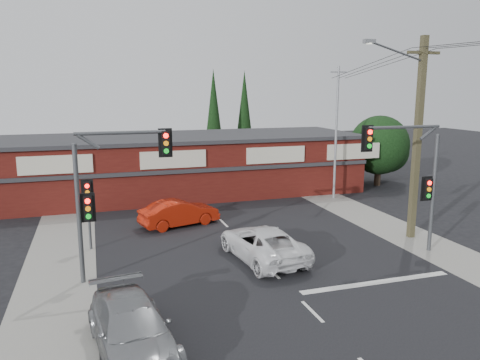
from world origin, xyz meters
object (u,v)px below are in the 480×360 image
object	(u,v)px
white_suv	(263,243)
silver_suv	(132,329)
red_sedan	(179,213)
utility_pole	(416,132)
shop_building	(178,164)

from	to	relation	value
white_suv	silver_suv	size ratio (longest dim) A/B	1.05
white_suv	red_sedan	xyz separation A→B (m)	(-2.60, 6.30, -0.01)
silver_suv	white_suv	bearing A→B (deg)	36.62
silver_suv	red_sedan	size ratio (longest dim) A/B	1.14
silver_suv	utility_pole	xyz separation A→B (m)	(14.43, 6.63, 4.67)
red_sedan	shop_building	world-z (taller)	shop_building
red_sedan	shop_building	bearing A→B (deg)	-25.56
white_suv	red_sedan	distance (m)	6.82
utility_pole	silver_suv	bearing A→B (deg)	-155.33
silver_suv	shop_building	bearing A→B (deg)	68.85
white_suv	shop_building	size ratio (longest dim) A/B	0.19
shop_building	utility_pole	distance (m)	17.15
red_sedan	utility_pole	bearing A→B (deg)	-133.17
white_suv	silver_suv	world-z (taller)	white_suv
white_suv	silver_suv	distance (m)	8.62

